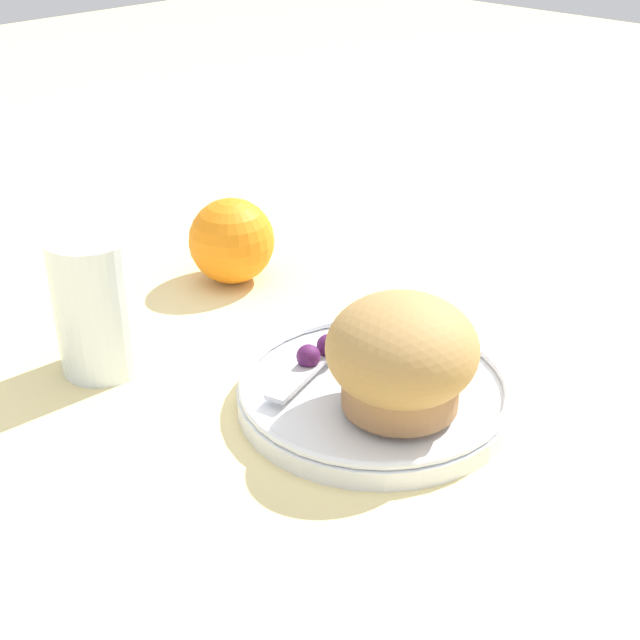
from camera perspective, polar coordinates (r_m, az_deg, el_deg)
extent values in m
plane|color=beige|center=(0.62, 1.92, -5.94)|extent=(3.00, 3.00, 0.00)
cylinder|color=white|center=(0.63, 3.51, -4.85)|extent=(0.19, 0.19, 0.01)
torus|color=white|center=(0.62, 3.54, -4.08)|extent=(0.19, 0.19, 0.01)
cylinder|color=#9E7047|center=(0.59, 5.17, -3.99)|extent=(0.08, 0.08, 0.03)
ellipsoid|color=#A87F47|center=(0.57, 5.28, -1.85)|extent=(0.10, 0.10, 0.07)
cylinder|color=silver|center=(0.66, 5.19, -0.55)|extent=(0.05, 0.05, 0.02)
cylinder|color=beige|center=(0.66, 5.22, 0.08)|extent=(0.05, 0.05, 0.00)
sphere|color=#4C194C|center=(0.63, -0.49, -2.20)|extent=(0.02, 0.02, 0.02)
sphere|color=#4C194C|center=(0.64, 0.54, -1.66)|extent=(0.02, 0.02, 0.02)
cube|color=#B7B7BC|center=(0.66, 0.74, -1.61)|extent=(0.16, 0.06, 0.00)
sphere|color=orange|center=(0.79, -5.68, 5.06)|extent=(0.08, 0.08, 0.08)
cylinder|color=silver|center=(0.67, -14.11, 0.97)|extent=(0.06, 0.06, 0.11)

